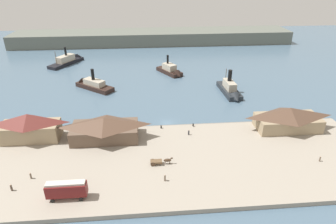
{
  "coord_description": "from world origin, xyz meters",
  "views": [
    {
      "loc": [
        -6.93,
        -84.3,
        47.14
      ],
      "look_at": [
        0.73,
        3.96,
        2.0
      ],
      "focal_mm": 31.12,
      "sensor_mm": 36.0,
      "label": 1
    }
  ],
  "objects_px": {
    "pedestrian_by_tram": "(11,188)",
    "mooring_post_center_west": "(193,125)",
    "pedestrian_near_cart": "(320,159)",
    "pedestrian_walking_east": "(31,176)",
    "horse_cart": "(160,161)",
    "ferry_moored_west": "(171,71)",
    "street_tram": "(66,189)",
    "ferry_departing_north": "(91,85)",
    "pedestrian_near_east_shed": "(165,178)",
    "pedestrian_near_west_shed": "(189,133)",
    "ferry_shed_east_terminal": "(288,118)",
    "mooring_post_west": "(161,127)",
    "ferry_shed_customs_shed": "(30,127)",
    "ferry_shed_central_terminal": "(105,128)",
    "ferry_mid_harbor": "(231,91)",
    "ferry_near_quay": "(69,60)"
  },
  "relations": [
    {
      "from": "pedestrian_near_cart",
      "to": "pedestrian_near_east_shed",
      "type": "bearing_deg",
      "value": -174.18
    },
    {
      "from": "ferry_shed_central_terminal",
      "to": "ferry_departing_north",
      "type": "distance_m",
      "value": 44.59
    },
    {
      "from": "ferry_shed_east_terminal",
      "to": "ferry_moored_west",
      "type": "distance_m",
      "value": 64.56
    },
    {
      "from": "ferry_shed_customs_shed",
      "to": "horse_cart",
      "type": "xyz_separation_m",
      "value": [
        36.67,
        -15.29,
        -3.26
      ]
    },
    {
      "from": "pedestrian_walking_east",
      "to": "ferry_near_quay",
      "type": "height_order",
      "value": "ferry_near_quay"
    },
    {
      "from": "horse_cart",
      "to": "ferry_shed_customs_shed",
      "type": "bearing_deg",
      "value": 157.36
    },
    {
      "from": "pedestrian_walking_east",
      "to": "pedestrian_near_cart",
      "type": "distance_m",
      "value": 72.76
    },
    {
      "from": "pedestrian_near_west_shed",
      "to": "mooring_post_west",
      "type": "relative_size",
      "value": 1.86
    },
    {
      "from": "ferry_shed_east_terminal",
      "to": "ferry_near_quay",
      "type": "bearing_deg",
      "value": 136.54
    },
    {
      "from": "ferry_near_quay",
      "to": "ferry_shed_east_terminal",
      "type": "bearing_deg",
      "value": -43.46
    },
    {
      "from": "pedestrian_near_cart",
      "to": "mooring_post_center_west",
      "type": "relative_size",
      "value": 1.72
    },
    {
      "from": "mooring_post_west",
      "to": "ferry_mid_harbor",
      "type": "height_order",
      "value": "ferry_mid_harbor"
    },
    {
      "from": "ferry_shed_east_terminal",
      "to": "ferry_mid_harbor",
      "type": "bearing_deg",
      "value": 107.05
    },
    {
      "from": "ferry_shed_east_terminal",
      "to": "pedestrian_by_tram",
      "type": "distance_m",
      "value": 77.83
    },
    {
      "from": "pedestrian_by_tram",
      "to": "pedestrian_near_east_shed",
      "type": "height_order",
      "value": "pedestrian_near_east_shed"
    },
    {
      "from": "ferry_shed_customs_shed",
      "to": "mooring_post_west",
      "type": "xyz_separation_m",
      "value": [
        38.13,
        2.99,
        -3.73
      ]
    },
    {
      "from": "pedestrian_walking_east",
      "to": "mooring_post_center_west",
      "type": "distance_m",
      "value": 47.99
    },
    {
      "from": "ferry_shed_central_terminal",
      "to": "mooring_post_west",
      "type": "relative_size",
      "value": 21.64
    },
    {
      "from": "ferry_shed_central_terminal",
      "to": "ferry_moored_west",
      "type": "relative_size",
      "value": 1.19
    },
    {
      "from": "ferry_departing_north",
      "to": "ferry_shed_central_terminal",
      "type": "bearing_deg",
      "value": -76.37
    },
    {
      "from": "pedestrian_near_east_shed",
      "to": "pedestrian_near_west_shed",
      "type": "bearing_deg",
      "value": 66.57
    },
    {
      "from": "pedestrian_by_tram",
      "to": "pedestrian_near_cart",
      "type": "xyz_separation_m",
      "value": [
        75.73,
        4.52,
        -0.08
      ]
    },
    {
      "from": "ferry_mid_harbor",
      "to": "pedestrian_walking_east",
      "type": "bearing_deg",
      "value": -142.48
    },
    {
      "from": "mooring_post_center_west",
      "to": "ferry_departing_north",
      "type": "height_order",
      "value": "ferry_departing_north"
    },
    {
      "from": "pedestrian_near_east_shed",
      "to": "ferry_departing_north",
      "type": "height_order",
      "value": "ferry_departing_north"
    },
    {
      "from": "street_tram",
      "to": "ferry_departing_north",
      "type": "bearing_deg",
      "value": 94.07
    },
    {
      "from": "pedestrian_by_tram",
      "to": "mooring_post_center_west",
      "type": "bearing_deg",
      "value": 29.13
    },
    {
      "from": "ferry_shed_central_terminal",
      "to": "pedestrian_near_east_shed",
      "type": "height_order",
      "value": "ferry_shed_central_terminal"
    },
    {
      "from": "pedestrian_near_east_shed",
      "to": "mooring_post_west",
      "type": "bearing_deg",
      "value": 88.29
    },
    {
      "from": "ferry_shed_customs_shed",
      "to": "ferry_near_quay",
      "type": "distance_m",
      "value": 78.44
    },
    {
      "from": "ferry_shed_east_terminal",
      "to": "mooring_post_center_west",
      "type": "xyz_separation_m",
      "value": [
        -28.88,
        3.89,
        -3.21
      ]
    },
    {
      "from": "horse_cart",
      "to": "ferry_near_quay",
      "type": "relative_size",
      "value": 0.26
    },
    {
      "from": "pedestrian_near_cart",
      "to": "ferry_departing_north",
      "type": "distance_m",
      "value": 89.78
    },
    {
      "from": "pedestrian_near_west_shed",
      "to": "mooring_post_west",
      "type": "height_order",
      "value": "pedestrian_near_west_shed"
    },
    {
      "from": "horse_cart",
      "to": "ferry_moored_west",
      "type": "relative_size",
      "value": 0.36
    },
    {
      "from": "street_tram",
      "to": "ferry_departing_north",
      "type": "distance_m",
      "value": 67.67
    },
    {
      "from": "pedestrian_walking_east",
      "to": "pedestrian_near_cart",
      "type": "bearing_deg",
      "value": 0.46
    },
    {
      "from": "ferry_shed_customs_shed",
      "to": "ferry_departing_north",
      "type": "bearing_deg",
      "value": 75.35
    },
    {
      "from": "pedestrian_near_east_shed",
      "to": "mooring_post_west",
      "type": "height_order",
      "value": "pedestrian_near_east_shed"
    },
    {
      "from": "pedestrian_by_tram",
      "to": "pedestrian_walking_east",
      "type": "relative_size",
      "value": 1.05
    },
    {
      "from": "pedestrian_near_west_shed",
      "to": "pedestrian_near_east_shed",
      "type": "relative_size",
      "value": 0.95
    },
    {
      "from": "ferry_shed_customs_shed",
      "to": "ferry_shed_east_terminal",
      "type": "height_order",
      "value": "ferry_shed_customs_shed"
    },
    {
      "from": "horse_cart",
      "to": "pedestrian_near_west_shed",
      "type": "height_order",
      "value": "horse_cart"
    },
    {
      "from": "pedestrian_by_tram",
      "to": "ferry_departing_north",
      "type": "relative_size",
      "value": 0.09
    },
    {
      "from": "ferry_shed_central_terminal",
      "to": "pedestrian_near_west_shed",
      "type": "bearing_deg",
      "value": -0.39
    },
    {
      "from": "ferry_shed_central_terminal",
      "to": "pedestrian_near_east_shed",
      "type": "distance_m",
      "value": 26.01
    },
    {
      "from": "ferry_shed_customs_shed",
      "to": "ferry_near_quay",
      "type": "xyz_separation_m",
      "value": [
        -5.83,
        78.14,
        -3.79
      ]
    },
    {
      "from": "pedestrian_near_west_shed",
      "to": "ferry_near_quay",
      "type": "relative_size",
      "value": 0.08
    },
    {
      "from": "street_tram",
      "to": "ferry_mid_harbor",
      "type": "distance_m",
      "value": 76.14
    },
    {
      "from": "ferry_shed_customs_shed",
      "to": "ferry_moored_west",
      "type": "height_order",
      "value": "ferry_shed_customs_shed"
    }
  ]
}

